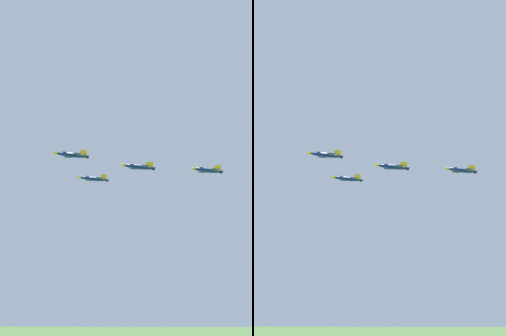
% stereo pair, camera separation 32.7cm
% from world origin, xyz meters
% --- Properties ---
extents(jet_lead, '(12.89, 9.94, 3.06)m').
position_xyz_m(jet_lead, '(27.29, 1.68, 96.97)').
color(jet_lead, navy).
extents(jet_left_wingman, '(12.85, 9.91, 3.05)m').
position_xyz_m(jet_left_wingman, '(3.53, 3.95, 92.14)').
color(jet_left_wingman, navy).
extents(jet_right_wingman, '(12.50, 9.81, 2.98)m').
position_xyz_m(jet_right_wingman, '(21.22, -21.41, 92.19)').
color(jet_right_wingman, navy).
extents(jet_left_outer, '(12.48, 9.66, 2.96)m').
position_xyz_m(jet_left_outer, '(-20.24, 6.22, 90.41)').
color(jet_left_outer, navy).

